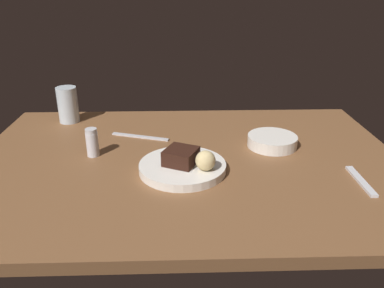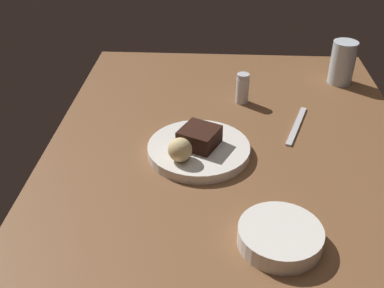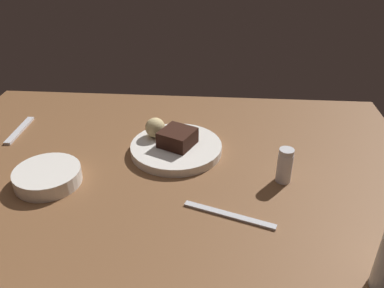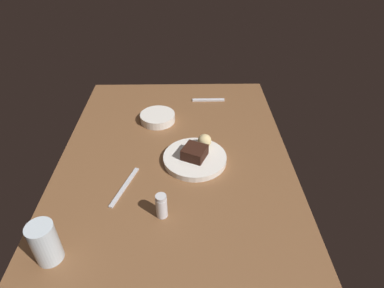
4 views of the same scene
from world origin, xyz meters
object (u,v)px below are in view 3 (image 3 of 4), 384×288
Objects in this scene: salt_shaker at (285,166)px; dessert_plate at (176,148)px; chocolate_cake_slice at (177,138)px; side_bowl at (48,176)px; bread_roll at (155,128)px; dessert_spoon at (20,130)px; butter_knife at (229,215)px.

dessert_plate is at bearing -22.33° from salt_shaker.
chocolate_cake_slice reaches higher than dessert_plate.
dessert_plate is 30.93cm from side_bowl.
chocolate_cake_slice is 31.30cm from side_bowl.
dessert_plate is 3.12cm from chocolate_cake_slice.
bread_roll is at bearing -31.88° from chocolate_cake_slice.
dessert_spoon is at bearing -14.38° from salt_shaker.
bread_roll reaches higher than dessert_plate.
dessert_spoon is (38.42, -3.74, -4.38)cm from bread_roll.
dessert_plate is 2.95× the size of chocolate_cake_slice.
bread_roll is 0.34× the size of dessert_spoon.
bread_roll reaches higher than butter_knife.
butter_knife is at bearing 168.42° from side_bowl.
dessert_plate is at bearing 147.21° from bread_roll.
salt_shaker is (-24.86, 10.26, -0.15)cm from chocolate_cake_slice.
bread_roll is at bearing -36.47° from butter_knife.
salt_shaker is (-30.96, 14.05, -0.70)cm from bread_roll.
dessert_spoon is 65.06cm from butter_knife.
dessert_spoon is (69.38, -17.79, -3.68)cm from salt_shaker.
butter_knife is at bearing -118.42° from dessert_spoon.
side_bowl is at bearing 5.26° from salt_shaker.
side_bowl reaches higher than dessert_spoon.
bread_roll is at bearing -24.41° from salt_shaker.
dessert_plate is 1.52× the size of dessert_spoon.
chocolate_cake_slice reaches higher than dessert_spoon.
salt_shaker is (-25.24, 10.37, 2.94)cm from dessert_plate.
bread_roll reaches higher than dessert_spoon.
chocolate_cake_slice is at bearing -42.59° from butter_knife.
butter_knife is (-40.10, 8.21, -1.44)cm from side_bowl.
salt_shaker is 18.16cm from butter_knife.
bread_roll is at bearing -32.79° from dessert_plate.
salt_shaker is at bearing 157.67° from dessert_plate.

